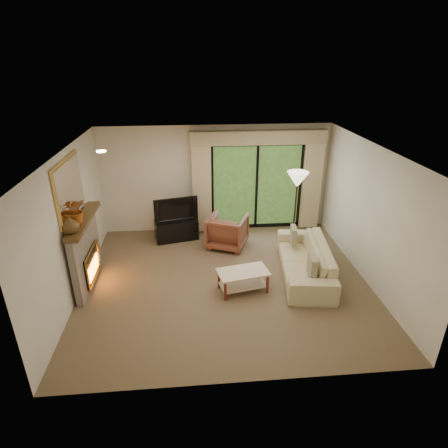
{
  "coord_description": "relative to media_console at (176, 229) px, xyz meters",
  "views": [
    {
      "loc": [
        -0.59,
        -6.2,
        4.08
      ],
      "look_at": [
        0.0,
        0.3,
        1.1
      ],
      "focal_mm": 30.0,
      "sensor_mm": 36.0,
      "label": 1
    }
  ],
  "objects": [
    {
      "name": "media_console",
      "position": [
        0.0,
        0.0,
        0.0
      ],
      "size": [
        1.07,
        0.66,
        0.5
      ],
      "primitive_type": "cube",
      "rotation": [
        0.0,
        0.0,
        0.23
      ],
      "color": "black",
      "rests_on": "floor"
    },
    {
      "name": "armchair",
      "position": [
        1.18,
        -0.48,
        0.14
      ],
      "size": [
        1.08,
        1.1,
        0.77
      ],
      "primitive_type": "imported",
      "rotation": [
        0.0,
        0.0,
        2.75
      ],
      "color": "brown",
      "rests_on": "floor"
    },
    {
      "name": "sofa",
      "position": [
        2.6,
        -1.82,
        0.08
      ],
      "size": [
        1.17,
        2.36,
        0.66
      ],
      "primitive_type": "imported",
      "rotation": [
        0.0,
        0.0,
        -1.7
      ],
      "color": "#C8B883",
      "rests_on": "floor"
    },
    {
      "name": "wall_left",
      "position": [
        -1.75,
        -1.95,
        1.05
      ],
      "size": [
        0.0,
        5.0,
        5.0
      ],
      "primitive_type": "plane",
      "rotation": [
        1.57,
        0.0,
        1.57
      ],
      "color": "beige",
      "rests_on": "ground"
    },
    {
      "name": "curtain_right",
      "position": [
        3.35,
        0.39,
        0.95
      ],
      "size": [
        0.45,
        0.18,
        2.35
      ],
      "primitive_type": "cube",
      "color": "#C9B284",
      "rests_on": "floor"
    },
    {
      "name": "pillow_near",
      "position": [
        2.53,
        -2.48,
        0.32
      ],
      "size": [
        0.17,
        0.43,
        0.42
      ],
      "primitive_type": "cube",
      "rotation": [
        0.0,
        0.0,
        -0.13
      ],
      "color": "brown",
      "rests_on": "sofa"
    },
    {
      "name": "wall_back",
      "position": [
        1.0,
        0.55,
        1.05
      ],
      "size": [
        5.0,
        0.0,
        5.0
      ],
      "primitive_type": "plane",
      "rotation": [
        1.57,
        0.0,
        0.0
      ],
      "color": "beige",
      "rests_on": "ground"
    },
    {
      "name": "floor",
      "position": [
        1.0,
        -1.95,
        -0.25
      ],
      "size": [
        5.5,
        5.5,
        0.0
      ],
      "primitive_type": "plane",
      "color": "brown",
      "rests_on": "ground"
    },
    {
      "name": "curtain_left",
      "position": [
        0.65,
        0.39,
        0.95
      ],
      "size": [
        0.45,
        0.18,
        2.35
      ],
      "primitive_type": "cube",
      "color": "#C9B284",
      "rests_on": "floor"
    },
    {
      "name": "cornice",
      "position": [
        2.0,
        0.41,
        2.07
      ],
      "size": [
        3.2,
        0.24,
        0.32
      ],
      "primitive_type": "cube",
      "color": "tan",
      "rests_on": "wall_back"
    },
    {
      "name": "mirror",
      "position": [
        -1.72,
        -1.75,
        1.7
      ],
      "size": [
        0.07,
        1.45,
        1.02
      ],
      "primitive_type": null,
      "color": "gold",
      "rests_on": "wall_left"
    },
    {
      "name": "branches",
      "position": [
        -1.61,
        -1.96,
        1.36
      ],
      "size": [
        0.47,
        0.42,
        0.48
      ],
      "primitive_type": "imported",
      "rotation": [
        0.0,
        0.0,
        0.13
      ],
      "color": "#9C4A14",
      "rests_on": "fireplace"
    },
    {
      "name": "pillow_far",
      "position": [
        2.53,
        -1.17,
        0.31
      ],
      "size": [
        0.15,
        0.39,
        0.38
      ],
      "primitive_type": "cube",
      "rotation": [
        0.0,
        0.0,
        -0.13
      ],
      "color": "brown",
      "rests_on": "sofa"
    },
    {
      "name": "wall_front",
      "position": [
        1.0,
        -4.45,
        1.05
      ],
      "size": [
        5.0,
        0.0,
        5.0
      ],
      "primitive_type": "plane",
      "rotation": [
        -1.57,
        0.0,
        0.0
      ],
      "color": "beige",
      "rests_on": "ground"
    },
    {
      "name": "wall_right",
      "position": [
        3.75,
        -1.95,
        1.05
      ],
      "size": [
        0.0,
        5.0,
        5.0
      ],
      "primitive_type": "plane",
      "rotation": [
        1.57,
        0.0,
        -1.57
      ],
      "color": "beige",
      "rests_on": "ground"
    },
    {
      "name": "coffee_table",
      "position": [
        1.29,
        -2.29,
        -0.04
      ],
      "size": [
        1.01,
        0.68,
        0.42
      ],
      "primitive_type": null,
      "rotation": [
        0.0,
        0.0,
        0.2
      ],
      "color": "beige",
      "rests_on": "floor"
    },
    {
      "name": "ceiling",
      "position": [
        1.0,
        -1.95,
        2.35
      ],
      "size": [
        5.5,
        5.5,
        0.0
      ],
      "primitive_type": "plane",
      "rotation": [
        3.14,
        0.0,
        0.0
      ],
      "color": "white",
      "rests_on": "ground"
    },
    {
      "name": "vase",
      "position": [
        -1.61,
        -2.35,
        1.27
      ],
      "size": [
        0.36,
        0.36,
        0.3
      ],
      "primitive_type": "imported",
      "rotation": [
        0.0,
        0.0,
        0.35
      ],
      "color": "#4C3418",
      "rests_on": "fireplace"
    },
    {
      "name": "sliding_door",
      "position": [
        2.0,
        0.5,
        0.85
      ],
      "size": [
        2.26,
        0.1,
        2.16
      ],
      "primitive_type": null,
      "color": "black",
      "rests_on": "floor"
    },
    {
      "name": "fireplace",
      "position": [
        -1.63,
        -1.75,
        0.44
      ],
      "size": [
        0.24,
        1.7,
        1.37
      ],
      "primitive_type": null,
      "color": "gray",
      "rests_on": "floor"
    },
    {
      "name": "floor_lamp",
      "position": [
        2.7,
        -0.54,
        0.63
      ],
      "size": [
        0.58,
        0.58,
        1.76
      ],
      "primitive_type": null,
      "rotation": [
        0.0,
        0.0,
        -0.28
      ],
      "color": "beige",
      "rests_on": "floor"
    },
    {
      "name": "tv",
      "position": [
        0.0,
        0.0,
        0.54
      ],
      "size": [
        1.03,
        0.36,
        0.59
      ],
      "primitive_type": "imported",
      "rotation": [
        0.0,
        0.0,
        0.23
      ],
      "color": "black",
      "rests_on": "media_console"
    }
  ]
}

